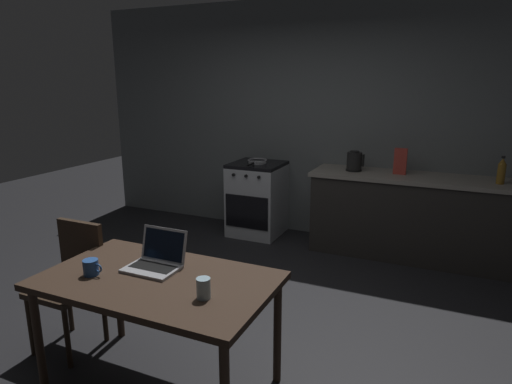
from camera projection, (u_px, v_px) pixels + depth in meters
ground_plane at (222, 318)px, 3.55m from camera, size 12.00×12.00×0.00m
back_wall at (338, 121)px, 5.14m from camera, size 6.40×0.10×2.77m
kitchen_counter at (413, 217)px, 4.69m from camera, size 2.16×0.64×0.89m
stove_oven at (257, 199)px, 5.41m from camera, size 0.60×0.62×0.89m
dining_table at (158, 289)px, 2.60m from camera, size 1.37×0.81×0.74m
chair at (73, 277)px, 3.11m from camera, size 0.40×0.40×0.89m
laptop at (156, 261)px, 2.70m from camera, size 0.32×0.28×0.22m
electric_kettle at (354, 161)px, 4.81m from camera, size 0.19×0.17×0.22m
bottle at (502, 171)px, 4.20m from camera, size 0.07×0.07×0.27m
frying_pan at (257, 161)px, 5.26m from camera, size 0.23×0.41×0.05m
coffee_mug at (91, 267)px, 2.60m from camera, size 0.13×0.09×0.09m
drinking_glass at (203, 288)px, 2.32m from camera, size 0.08×0.08×0.11m
cereal_box at (400, 161)px, 4.63m from camera, size 0.13×0.05×0.27m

